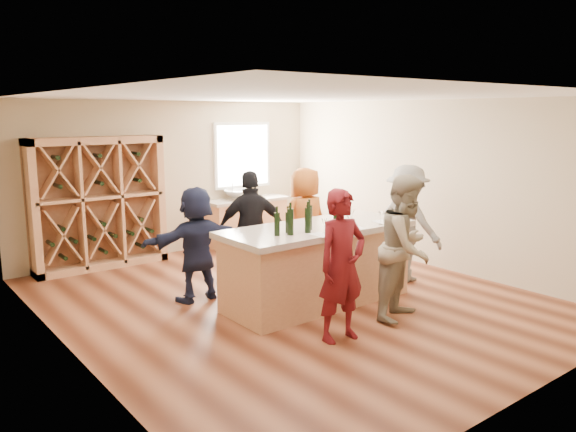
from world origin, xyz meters
TOP-DOWN VIEW (x-y plane):
  - floor at (0.00, 0.00)m, footprint 6.00×7.00m
  - ceiling at (0.00, 0.00)m, footprint 6.00×7.00m
  - wall_back at (0.00, 3.55)m, footprint 6.00×0.10m
  - wall_front at (0.00, -3.55)m, footprint 6.00×0.10m
  - wall_left at (-3.05, 0.00)m, footprint 0.10×7.00m
  - wall_right at (3.05, 0.00)m, footprint 0.10×7.00m
  - window_frame at (1.50, 3.47)m, footprint 1.30×0.06m
  - window_pane at (1.50, 3.44)m, footprint 1.18×0.01m
  - wine_rack at (-1.50, 3.27)m, footprint 2.20×0.45m
  - back_counter_base at (1.40, 3.20)m, footprint 1.60×0.58m
  - back_counter_top at (1.40, 3.20)m, footprint 1.70×0.62m
  - sink at (1.20, 3.20)m, footprint 0.54×0.54m
  - faucet at (1.20, 3.38)m, footprint 0.02×0.02m
  - tasting_counter_base at (0.20, -0.33)m, footprint 2.60×1.00m
  - tasting_counter_top at (0.20, -0.33)m, footprint 2.72×1.12m
  - wine_bottle_a at (-0.60, -0.48)m, footprint 0.09×0.09m
  - wine_bottle_b at (-0.45, -0.55)m, footprint 0.11×0.11m
  - wine_bottle_c at (-0.39, -0.43)m, footprint 0.08×0.08m
  - wine_bottle_d at (-0.19, -0.58)m, footprint 0.10×0.10m
  - wine_bottle_e at (-0.06, -0.45)m, footprint 0.09×0.09m
  - wine_glass_a at (-0.05, -0.73)m, footprint 0.07×0.07m
  - wine_glass_b at (0.34, -0.79)m, footprint 0.08×0.08m
  - wine_glass_c at (0.94, -0.79)m, footprint 0.09×0.09m
  - wine_glass_d at (0.70, -0.47)m, footprint 0.08×0.08m
  - tasting_menu_a at (-0.14, -0.78)m, footprint 0.21×0.29m
  - tasting_menu_b at (0.51, -0.70)m, footprint 0.31×0.36m
  - tasting_menu_c at (1.09, -0.68)m, footprint 0.25×0.31m
  - person_near_left at (-0.42, -1.46)m, footprint 0.67×0.51m
  - person_near_right at (0.70, -1.44)m, footprint 1.00×0.74m
  - person_server at (2.00, -0.36)m, footprint 0.69×1.23m
  - person_far_mid at (-0.10, 0.82)m, footprint 1.15×0.91m
  - person_far_right at (0.96, 0.85)m, footprint 0.87×0.58m
  - person_far_left at (-1.04, 0.80)m, footprint 1.49×0.54m
  - wine_bottle_f at (0.25, -0.63)m, footprint 0.07×0.07m

SIDE VIEW (x-z plane):
  - floor at x=0.00m, z-range -0.10..0.00m
  - back_counter_base at x=1.40m, z-range 0.00..0.86m
  - tasting_counter_base at x=0.20m, z-range 0.00..1.00m
  - person_far_left at x=-1.04m, z-range 0.00..1.60m
  - person_far_right at x=0.96m, z-range 0.00..1.73m
  - person_far_mid at x=-0.10m, z-range 0.00..1.75m
  - person_near_left at x=-0.42m, z-range 0.00..1.76m
  - back_counter_top at x=1.40m, z-range 0.86..0.92m
  - person_server at x=2.00m, z-range 0.00..1.80m
  - person_near_right at x=0.70m, z-range 0.00..1.84m
  - sink at x=1.20m, z-range 0.92..1.11m
  - tasting_counter_top at x=0.20m, z-range 1.00..1.08m
  - faucet at x=1.20m, z-range 0.92..1.22m
  - tasting_menu_a at x=-0.14m, z-range 1.08..1.08m
  - tasting_menu_b at x=0.51m, z-range 1.08..1.08m
  - tasting_menu_c at x=1.09m, z-range 1.08..1.08m
  - wine_rack at x=-1.50m, z-range 0.00..2.20m
  - wine_glass_c at x=0.94m, z-range 1.08..1.26m
  - wine_glass_d at x=0.70m, z-range 1.08..1.27m
  - wine_glass_b at x=0.34m, z-range 1.08..1.27m
  - wine_glass_a at x=-0.05m, z-range 1.08..1.27m
  - wine_bottle_c at x=-0.39m, z-range 1.08..1.35m
  - wine_bottle_a at x=-0.60m, z-range 1.08..1.37m
  - wine_bottle_f at x=0.25m, z-range 1.08..1.38m
  - wine_bottle_d at x=-0.19m, z-range 1.08..1.40m
  - wine_bottle_e at x=-0.06m, z-range 1.08..1.40m
  - wine_bottle_b at x=-0.45m, z-range 1.08..1.41m
  - wall_back at x=0.00m, z-range 0.00..2.80m
  - wall_front at x=0.00m, z-range 0.00..2.80m
  - wall_left at x=-3.05m, z-range 0.00..2.80m
  - wall_right at x=3.05m, z-range 0.00..2.80m
  - window_frame at x=1.50m, z-range 1.10..2.40m
  - window_pane at x=1.50m, z-range 1.16..2.34m
  - ceiling at x=0.00m, z-range 2.80..2.90m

